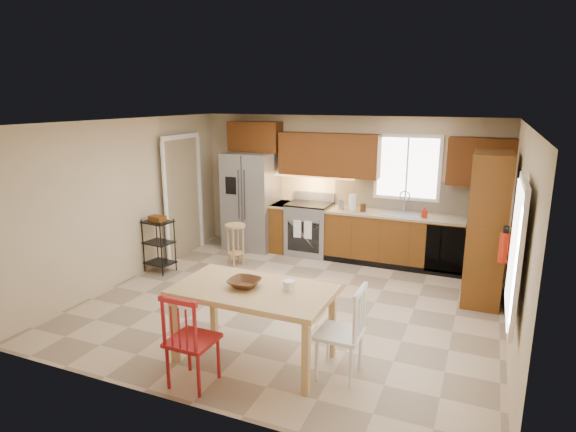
# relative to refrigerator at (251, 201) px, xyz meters

# --- Properties ---
(floor) EXTENTS (5.50, 5.50, 0.00)m
(floor) POSITION_rel_refrigerator_xyz_m (1.70, -2.12, -0.91)
(floor) COLOR tan
(floor) RESTS_ON ground
(ceiling) EXTENTS (5.50, 5.00, 0.02)m
(ceiling) POSITION_rel_refrigerator_xyz_m (1.70, -2.12, 1.59)
(ceiling) COLOR silver
(ceiling) RESTS_ON ground
(wall_back) EXTENTS (5.50, 0.02, 2.50)m
(wall_back) POSITION_rel_refrigerator_xyz_m (1.70, 0.38, 0.34)
(wall_back) COLOR #CCB793
(wall_back) RESTS_ON ground
(wall_front) EXTENTS (5.50, 0.02, 2.50)m
(wall_front) POSITION_rel_refrigerator_xyz_m (1.70, -4.62, 0.34)
(wall_front) COLOR #CCB793
(wall_front) RESTS_ON ground
(wall_left) EXTENTS (0.02, 5.00, 2.50)m
(wall_left) POSITION_rel_refrigerator_xyz_m (-1.05, -2.12, 0.34)
(wall_left) COLOR #CCB793
(wall_left) RESTS_ON ground
(wall_right) EXTENTS (0.02, 5.00, 2.50)m
(wall_right) POSITION_rel_refrigerator_xyz_m (4.45, -2.12, 0.34)
(wall_right) COLOR #CCB793
(wall_right) RESTS_ON ground
(refrigerator) EXTENTS (0.92, 0.75, 1.82)m
(refrigerator) POSITION_rel_refrigerator_xyz_m (0.00, 0.00, 0.00)
(refrigerator) COLOR gray
(refrigerator) RESTS_ON floor
(range_stove) EXTENTS (0.76, 0.63, 0.92)m
(range_stove) POSITION_rel_refrigerator_xyz_m (1.15, 0.06, -0.45)
(range_stove) COLOR gray
(range_stove) RESTS_ON floor
(base_cabinet_narrow) EXTENTS (0.30, 0.60, 0.90)m
(base_cabinet_narrow) POSITION_rel_refrigerator_xyz_m (0.60, 0.08, -0.46)
(base_cabinet_narrow) COLOR brown
(base_cabinet_narrow) RESTS_ON floor
(base_cabinet_run) EXTENTS (2.92, 0.60, 0.90)m
(base_cabinet_run) POSITION_rel_refrigerator_xyz_m (2.99, 0.08, -0.46)
(base_cabinet_run) COLOR brown
(base_cabinet_run) RESTS_ON floor
(dishwasher) EXTENTS (0.60, 0.02, 0.78)m
(dishwasher) POSITION_rel_refrigerator_xyz_m (3.55, -0.22, -0.46)
(dishwasher) COLOR black
(dishwasher) RESTS_ON floor
(backsplash) EXTENTS (2.92, 0.03, 0.55)m
(backsplash) POSITION_rel_refrigerator_xyz_m (2.99, 0.36, 0.27)
(backsplash) COLOR beige
(backsplash) RESTS_ON wall_back
(upper_over_fridge) EXTENTS (1.00, 0.35, 0.55)m
(upper_over_fridge) POSITION_rel_refrigerator_xyz_m (0.00, 0.20, 1.19)
(upper_over_fridge) COLOR #5E2A0F
(upper_over_fridge) RESTS_ON wall_back
(upper_left_block) EXTENTS (1.80, 0.35, 0.75)m
(upper_left_block) POSITION_rel_refrigerator_xyz_m (1.45, 0.20, 0.92)
(upper_left_block) COLOR #5E2A0F
(upper_left_block) RESTS_ON wall_back
(upper_right_block) EXTENTS (1.00, 0.35, 0.75)m
(upper_right_block) POSITION_rel_refrigerator_xyz_m (3.95, 0.20, 0.92)
(upper_right_block) COLOR #5E2A0F
(upper_right_block) RESTS_ON wall_back
(window_back) EXTENTS (1.12, 0.04, 1.12)m
(window_back) POSITION_rel_refrigerator_xyz_m (2.80, 0.35, 0.74)
(window_back) COLOR white
(window_back) RESTS_ON wall_back
(sink) EXTENTS (0.62, 0.46, 0.16)m
(sink) POSITION_rel_refrigerator_xyz_m (2.80, 0.08, -0.05)
(sink) COLOR gray
(sink) RESTS_ON base_cabinet_run
(undercab_glow) EXTENTS (1.60, 0.30, 0.01)m
(undercab_glow) POSITION_rel_refrigerator_xyz_m (1.15, 0.17, 0.52)
(undercab_glow) COLOR #FFBF66
(undercab_glow) RESTS_ON wall_back
(soap_bottle) EXTENTS (0.09, 0.09, 0.19)m
(soap_bottle) POSITION_rel_refrigerator_xyz_m (3.18, -0.02, 0.09)
(soap_bottle) COLOR red
(soap_bottle) RESTS_ON base_cabinet_run
(paper_towel) EXTENTS (0.12, 0.12, 0.28)m
(paper_towel) POSITION_rel_refrigerator_xyz_m (1.95, 0.03, 0.13)
(paper_towel) COLOR white
(paper_towel) RESTS_ON base_cabinet_run
(canister_steel) EXTENTS (0.11, 0.11, 0.18)m
(canister_steel) POSITION_rel_refrigerator_xyz_m (1.75, 0.03, 0.08)
(canister_steel) COLOR gray
(canister_steel) RESTS_ON base_cabinet_run
(canister_wood) EXTENTS (0.10, 0.10, 0.14)m
(canister_wood) POSITION_rel_refrigerator_xyz_m (2.15, -0.00, 0.06)
(canister_wood) COLOR #4A2D13
(canister_wood) RESTS_ON base_cabinet_run
(pantry) EXTENTS (0.50, 0.95, 2.10)m
(pantry) POSITION_rel_refrigerator_xyz_m (4.13, -0.93, 0.14)
(pantry) COLOR brown
(pantry) RESTS_ON floor
(fire_extinguisher) EXTENTS (0.12, 0.12, 0.36)m
(fire_extinguisher) POSITION_rel_refrigerator_xyz_m (4.33, -1.98, 0.19)
(fire_extinguisher) COLOR red
(fire_extinguisher) RESTS_ON wall_right
(window_right) EXTENTS (0.04, 1.02, 1.32)m
(window_right) POSITION_rel_refrigerator_xyz_m (4.38, -3.27, 0.54)
(window_right) COLOR white
(window_right) RESTS_ON wall_right
(doorway) EXTENTS (0.04, 0.95, 2.10)m
(doorway) POSITION_rel_refrigerator_xyz_m (-0.97, -0.82, 0.14)
(doorway) COLOR #8C7A59
(doorway) RESTS_ON wall_left
(dining_table) EXTENTS (1.69, 0.96, 0.82)m
(dining_table) POSITION_rel_refrigerator_xyz_m (1.88, -3.64, -0.50)
(dining_table) COLOR tan
(dining_table) RESTS_ON floor
(chair_red) EXTENTS (0.47, 0.47, 0.99)m
(chair_red) POSITION_rel_refrigerator_xyz_m (1.53, -4.29, -0.42)
(chair_red) COLOR #A1181A
(chair_red) RESTS_ON floor
(chair_white) EXTENTS (0.47, 0.47, 0.99)m
(chair_white) POSITION_rel_refrigerator_xyz_m (2.83, -3.59, -0.42)
(chair_white) COLOR white
(chair_white) RESTS_ON floor
(table_bowl) EXTENTS (0.34, 0.34, 0.08)m
(table_bowl) POSITION_rel_refrigerator_xyz_m (1.78, -3.64, -0.08)
(table_bowl) COLOR #4A2D13
(table_bowl) RESTS_ON dining_table
(table_jar) EXTENTS (0.13, 0.13, 0.15)m
(table_jar) POSITION_rel_refrigerator_xyz_m (2.25, -3.54, -0.05)
(table_jar) COLOR white
(table_jar) RESTS_ON dining_table
(bar_stool) EXTENTS (0.35, 0.35, 0.71)m
(bar_stool) POSITION_rel_refrigerator_xyz_m (0.19, -0.98, -0.55)
(bar_stool) COLOR tan
(bar_stool) RESTS_ON floor
(utility_cart) EXTENTS (0.49, 0.41, 0.89)m
(utility_cart) POSITION_rel_refrigerator_xyz_m (-0.80, -1.77, -0.46)
(utility_cart) COLOR black
(utility_cart) RESTS_ON floor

